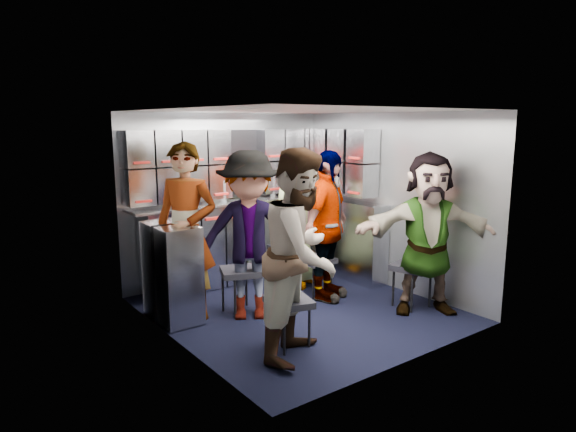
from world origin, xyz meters
TOP-DOWN VIEW (x-y plane):
  - floor at (0.00, 0.00)m, footprint 3.00×3.00m
  - wall_back at (0.00, 1.50)m, footprint 2.80×0.04m
  - wall_left at (-1.40, 0.00)m, footprint 0.04×3.00m
  - wall_right at (1.40, 0.00)m, footprint 0.04×3.00m
  - ceiling at (0.00, 0.00)m, footprint 2.80×3.00m
  - cart_bank_back at (0.00, 1.29)m, footprint 2.68×0.38m
  - cart_bank_left at (-1.19, 0.56)m, footprint 0.38×0.76m
  - counter at (0.00, 1.29)m, footprint 2.68×0.42m
  - locker_bank_back at (0.00, 1.35)m, footprint 2.68×0.28m
  - locker_bank_right at (1.25, 0.70)m, footprint 0.28×1.00m
  - right_cabinet at (1.25, 0.60)m, footprint 0.28×1.20m
  - coffee_niche at (0.18, 1.41)m, footprint 0.46×0.16m
  - red_latch_strip at (0.00, 1.09)m, footprint 2.60×0.02m
  - jump_seat_near_left at (-0.63, -0.66)m, footprint 0.46×0.45m
  - jump_seat_mid_left at (-0.53, 0.33)m, footprint 0.51×0.50m
  - jump_seat_center at (0.53, 0.93)m, footprint 0.41×0.39m
  - jump_seat_mid_right at (0.47, 0.28)m, footprint 0.37×0.35m
  - jump_seat_near_right at (1.05, -0.65)m, footprint 0.50×0.49m
  - attendant_standing at (-1.05, 0.49)m, footprint 0.74×0.78m
  - attendant_arc_a at (-0.63, -0.84)m, footprint 1.09×1.03m
  - attendant_arc_b at (-0.53, 0.15)m, footprint 1.28×1.12m
  - attendant_arc_c at (0.53, 0.75)m, footprint 0.95×0.80m
  - attendant_arc_d at (0.47, 0.10)m, footprint 1.07×0.81m
  - attendant_arc_e at (1.05, -0.83)m, footprint 1.57×1.33m
  - bottle_left at (-0.67, 1.24)m, footprint 0.06×0.06m
  - bottle_mid at (-0.19, 1.24)m, footprint 0.07×0.07m
  - bottle_right at (0.53, 1.24)m, footprint 0.07×0.07m
  - cup_left at (-0.62, 1.23)m, footprint 0.07×0.07m
  - cup_right at (0.71, 1.23)m, footprint 0.08×0.08m

SIDE VIEW (x-z plane):
  - floor at x=0.00m, z-range 0.00..0.00m
  - jump_seat_mid_right at x=0.47m, z-range 0.17..0.61m
  - jump_seat_near_left at x=-0.63m, z-range 0.17..0.62m
  - jump_seat_center at x=0.53m, z-range 0.17..0.62m
  - jump_seat_mid_left at x=-0.53m, z-range 0.18..0.65m
  - jump_seat_near_right at x=1.05m, z-range 0.18..0.67m
  - cart_bank_back at x=0.00m, z-range 0.00..0.99m
  - cart_bank_left at x=-1.19m, z-range 0.00..0.99m
  - right_cabinet at x=1.25m, z-range 0.00..1.00m
  - attendant_arc_c at x=0.53m, z-range 0.00..1.65m
  - attendant_arc_d at x=0.47m, z-range 0.00..1.69m
  - attendant_arc_e at x=1.05m, z-range 0.00..1.69m
  - attendant_arc_b at x=-0.53m, z-range 0.00..1.72m
  - red_latch_strip at x=0.00m, z-range 0.86..0.90m
  - attendant_arc_a at x=-0.63m, z-range 0.00..1.79m
  - attendant_standing at x=-1.05m, z-range 0.00..1.80m
  - counter at x=0.00m, z-range 1.00..1.03m
  - wall_back at x=0.00m, z-range 0.00..2.10m
  - wall_left at x=-1.40m, z-range 0.00..2.10m
  - wall_right at x=1.40m, z-range 0.00..2.10m
  - cup_right at x=0.71m, z-range 1.03..1.12m
  - cup_left at x=-0.62m, z-range 1.03..1.13m
  - bottle_left at x=-0.67m, z-range 1.03..1.29m
  - bottle_mid at x=-0.19m, z-range 1.03..1.30m
  - bottle_right at x=0.53m, z-range 1.03..1.30m
  - coffee_niche at x=0.18m, z-range 1.05..1.89m
  - locker_bank_back at x=0.00m, z-range 1.08..1.90m
  - locker_bank_right at x=1.25m, z-range 1.08..1.90m
  - ceiling at x=0.00m, z-range 2.09..2.11m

